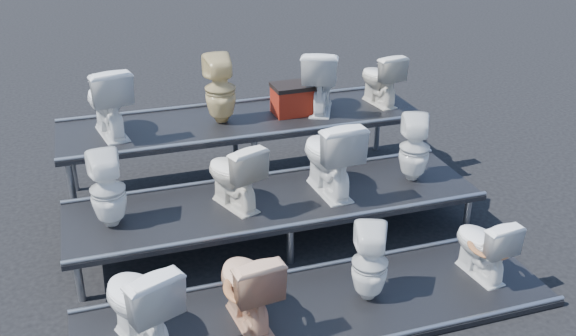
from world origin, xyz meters
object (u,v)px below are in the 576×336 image
object	(u,v)px
toilet_2	(370,263)
toilet_5	(234,174)
toilet_8	(107,101)
toilet_3	(483,245)
red_crate	(292,101)
toilet_9	(220,89)
toilet_7	(415,148)
toilet_11	(380,78)
toilet_10	(321,80)
toilet_1	(247,285)
toilet_6	(329,155)
toilet_0	(139,302)
toilet_4	(108,190)

from	to	relation	value
toilet_2	toilet_5	bearing A→B (deg)	-34.07
toilet_8	toilet_3	bearing A→B (deg)	129.45
toilet_8	red_crate	size ratio (longest dim) A/B	1.80
toilet_3	toilet_9	distance (m)	3.31
toilet_7	toilet_8	bearing A→B (deg)	-0.12
toilet_9	toilet_11	bearing A→B (deg)	179.68
toilet_10	red_crate	xyz separation A→B (m)	(-0.36, -0.00, -0.23)
toilet_1	toilet_8	bearing A→B (deg)	-78.49
toilet_1	toilet_6	distance (m)	1.84
toilet_0	toilet_7	xyz separation A→B (m)	(3.07, 1.30, 0.36)
toilet_6	toilet_10	bearing A→B (deg)	-110.06
toilet_1	toilet_10	bearing A→B (deg)	-128.38
red_crate	toilet_6	bearing A→B (deg)	-92.44
toilet_6	toilet_9	world-z (taller)	toilet_9
toilet_3	toilet_8	world-z (taller)	toilet_8
toilet_2	red_crate	size ratio (longest dim) A/B	1.63
toilet_6	toilet_0	bearing A→B (deg)	28.16
toilet_7	toilet_8	size ratio (longest dim) A/B	0.92
red_crate	toilet_7	bearing A→B (deg)	-55.17
toilet_4	toilet_5	size ratio (longest dim) A/B	1.04
toilet_0	red_crate	bearing A→B (deg)	-151.13
toilet_10	toilet_0	bearing A→B (deg)	70.76
toilet_3	red_crate	size ratio (longest dim) A/B	1.48
toilet_4	toilet_8	size ratio (longest dim) A/B	0.93
toilet_1	toilet_4	world-z (taller)	toilet_4
toilet_11	toilet_4	bearing A→B (deg)	13.19
toilet_7	toilet_9	xyz separation A→B (m)	(-1.81, 1.30, 0.43)
toilet_5	toilet_10	size ratio (longest dim) A/B	0.92
toilet_8	toilet_10	xyz separation A→B (m)	(2.46, 0.00, -0.01)
toilet_5	toilet_11	world-z (taller)	toilet_11
toilet_0	toilet_4	distance (m)	1.35
toilet_2	toilet_8	bearing A→B (deg)	-31.53
toilet_7	red_crate	distance (m)	1.62
toilet_1	toilet_4	xyz separation A→B (m)	(-0.99, 1.30, 0.39)
toilet_11	toilet_1	bearing A→B (deg)	39.61
toilet_0	red_crate	xyz separation A→B (m)	(2.12, 2.60, 0.56)
toilet_0	toilet_4	xyz separation A→B (m)	(-0.11, 1.30, 0.36)
toilet_6	toilet_8	distance (m)	2.48
toilet_6	toilet_11	size ratio (longest dim) A/B	1.27
toilet_7	red_crate	size ratio (longest dim) A/B	1.65
toilet_1	toilet_4	bearing A→B (deg)	-59.56
toilet_8	toilet_11	size ratio (longest dim) A/B	1.20
toilet_4	toilet_11	distance (m)	3.63
toilet_9	toilet_11	world-z (taller)	toilet_9
toilet_5	toilet_8	bearing A→B (deg)	-71.57
toilet_0	toilet_10	xyz separation A→B (m)	(2.47, 2.60, 0.78)
toilet_4	toilet_9	world-z (taller)	toilet_9
toilet_4	toilet_7	xyz separation A→B (m)	(3.18, 0.00, -0.01)
toilet_6	toilet_11	xyz separation A→B (m)	(1.16, 1.30, 0.31)
toilet_3	red_crate	bearing A→B (deg)	-74.99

